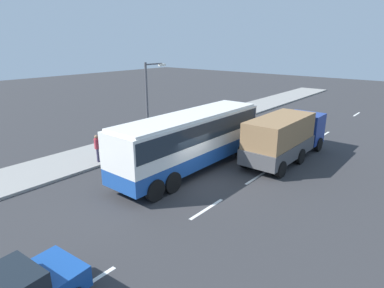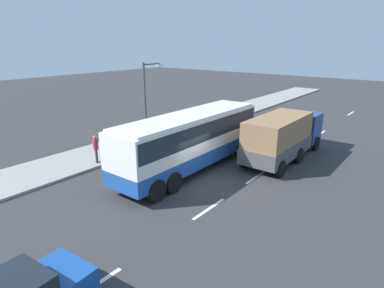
# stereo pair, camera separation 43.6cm
# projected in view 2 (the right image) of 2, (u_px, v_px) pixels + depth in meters

# --- Properties ---
(ground_plane) EXTENTS (120.00, 120.00, 0.00)m
(ground_plane) POSITION_uv_depth(u_px,v_px,m) (198.00, 183.00, 17.45)
(ground_plane) COLOR #333335
(sidewalk_curb) EXTENTS (80.00, 4.00, 0.15)m
(sidewalk_curb) POSITION_uv_depth(u_px,v_px,m) (104.00, 152.00, 22.15)
(sidewalk_curb) COLOR gray
(sidewalk_curb) RESTS_ON ground_plane
(lane_centreline) EXTENTS (40.99, 0.16, 0.01)m
(lane_centreline) POSITION_uv_depth(u_px,v_px,m) (267.00, 170.00, 19.23)
(lane_centreline) COLOR white
(lane_centreline) RESTS_ON ground_plane
(coach_bus) EXTENTS (10.68, 2.71, 3.37)m
(coach_bus) POSITION_uv_depth(u_px,v_px,m) (191.00, 136.00, 18.64)
(coach_bus) COLOR #1E4C9E
(coach_bus) RESTS_ON ground_plane
(cargo_truck) EXTENTS (7.80, 2.57, 2.93)m
(cargo_truck) POSITION_uv_depth(u_px,v_px,m) (283.00, 135.00, 20.65)
(cargo_truck) COLOR navy
(cargo_truck) RESTS_ON ground_plane
(pedestrian_near_curb) EXTENTS (0.32, 0.32, 1.72)m
(pedestrian_near_curb) POSITION_uv_depth(u_px,v_px,m) (96.00, 147.00, 19.73)
(pedestrian_near_curb) COLOR #38334C
(pedestrian_near_curb) RESTS_ON sidewalk_curb
(street_lamp) EXTENTS (1.89, 0.24, 5.82)m
(street_lamp) POSITION_uv_depth(u_px,v_px,m) (147.00, 98.00, 22.33)
(street_lamp) COLOR #47474C
(street_lamp) RESTS_ON sidewalk_curb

